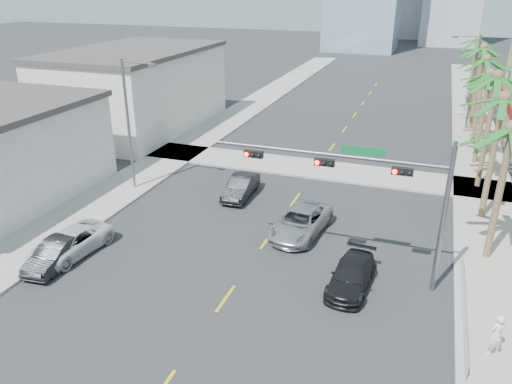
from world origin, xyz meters
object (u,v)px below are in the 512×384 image
at_px(car_parked_mid, 55,254).
at_px(traffic_signal_mast, 373,184).
at_px(car_parked_far, 70,243).
at_px(car_lane_left, 241,187).
at_px(car_lane_center, 300,222).
at_px(car_lane_right, 351,276).
at_px(pedestrian, 496,335).

bearing_deg(car_parked_mid, traffic_signal_mast, 9.72).
xyz_separation_m(car_parked_far, car_lane_left, (5.76, 10.33, 0.02)).
distance_m(traffic_signal_mast, car_lane_center, 6.96).
bearing_deg(traffic_signal_mast, car_parked_mid, -164.69).
height_order(car_lane_left, car_lane_right, car_lane_left).
bearing_deg(car_parked_far, car_parked_mid, -83.87).
height_order(car_parked_far, car_lane_left, car_lane_left).
distance_m(car_lane_left, car_lane_center, 6.50).
bearing_deg(pedestrian, car_lane_right, -63.62).
bearing_deg(traffic_signal_mast, car_lane_right, -115.28).
distance_m(car_parked_mid, car_lane_center, 13.36).
bearing_deg(car_lane_right, car_parked_mid, -164.48).
xyz_separation_m(traffic_signal_mast, car_lane_center, (-4.21, 3.46, -4.32)).
bearing_deg(pedestrian, car_lane_center, -74.96).
height_order(traffic_signal_mast, car_lane_right, traffic_signal_mast).
bearing_deg(pedestrian, car_lane_left, -74.72).
xyz_separation_m(car_parked_mid, car_lane_left, (5.76, 11.49, 0.04)).
bearing_deg(car_lane_right, traffic_signal_mast, 68.23).
distance_m(traffic_signal_mast, pedestrian, 7.93).
height_order(car_parked_far, car_lane_right, car_parked_far).
height_order(traffic_signal_mast, car_lane_left, traffic_signal_mast).
xyz_separation_m(car_parked_far, car_lane_right, (14.70, 1.97, -0.05)).
distance_m(car_lane_left, pedestrian, 18.79).
relative_size(car_parked_mid, pedestrian, 2.21).
height_order(traffic_signal_mast, car_parked_mid, traffic_signal_mast).
height_order(car_parked_mid, car_lane_left, car_lane_left).
height_order(car_parked_mid, car_lane_center, car_lane_center).
bearing_deg(car_parked_mid, car_lane_left, 57.79).
relative_size(traffic_signal_mast, car_parked_mid, 2.76).
relative_size(car_lane_left, car_lane_center, 0.81).
bearing_deg(pedestrian, car_parked_far, -40.40).
bearing_deg(traffic_signal_mast, pedestrian, -35.49).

